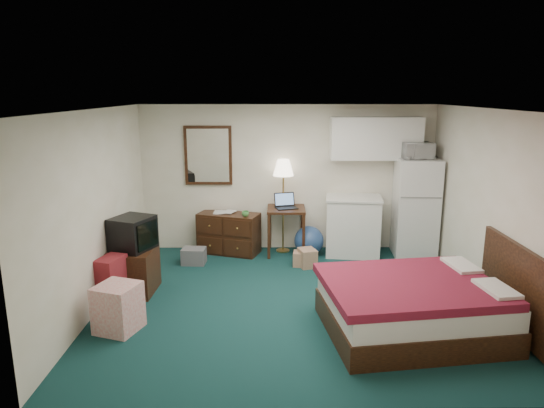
{
  "coord_description": "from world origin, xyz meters",
  "views": [
    {
      "loc": [
        -0.32,
        -5.97,
        2.71
      ],
      "look_at": [
        -0.28,
        0.43,
        1.22
      ],
      "focal_mm": 32.0,
      "sensor_mm": 36.0,
      "label": 1
    }
  ],
  "objects_px": {
    "kitchen_counter": "(353,226)",
    "tv_stand": "(132,271)",
    "dresser": "(229,233)",
    "desk": "(286,231)",
    "bed": "(412,307)",
    "floor_lamp": "(283,206)",
    "suitcase": "(112,282)",
    "fridge": "(415,207)"
  },
  "relations": [
    {
      "from": "kitchen_counter",
      "to": "tv_stand",
      "type": "height_order",
      "value": "kitchen_counter"
    },
    {
      "from": "dresser",
      "to": "desk",
      "type": "xyz_separation_m",
      "value": [
        0.98,
        -0.05,
        0.05
      ]
    },
    {
      "from": "dresser",
      "to": "bed",
      "type": "xyz_separation_m",
      "value": [
        2.33,
        -2.85,
        -0.04
      ]
    },
    {
      "from": "dresser",
      "to": "bed",
      "type": "relative_size",
      "value": 0.53
    },
    {
      "from": "floor_lamp",
      "to": "bed",
      "type": "bearing_deg",
      "value": -64.4
    },
    {
      "from": "kitchen_counter",
      "to": "tv_stand",
      "type": "distance_m",
      "value": 3.67
    },
    {
      "from": "desk",
      "to": "kitchen_counter",
      "type": "distance_m",
      "value": 1.13
    },
    {
      "from": "floor_lamp",
      "to": "suitcase",
      "type": "relative_size",
      "value": 2.44
    },
    {
      "from": "kitchen_counter",
      "to": "suitcase",
      "type": "bearing_deg",
      "value": -141.52
    },
    {
      "from": "kitchen_counter",
      "to": "fridge",
      "type": "distance_m",
      "value": 1.09
    },
    {
      "from": "floor_lamp",
      "to": "desk",
      "type": "height_order",
      "value": "floor_lamp"
    },
    {
      "from": "desk",
      "to": "fridge",
      "type": "bearing_deg",
      "value": 0.08
    },
    {
      "from": "desk",
      "to": "kitchen_counter",
      "type": "height_order",
      "value": "kitchen_counter"
    },
    {
      "from": "floor_lamp",
      "to": "bed",
      "type": "relative_size",
      "value": 0.83
    },
    {
      "from": "dresser",
      "to": "floor_lamp",
      "type": "xyz_separation_m",
      "value": [
        0.93,
        0.07,
        0.45
      ]
    },
    {
      "from": "desk",
      "to": "fridge",
      "type": "distance_m",
      "value": 2.2
    },
    {
      "from": "suitcase",
      "to": "dresser",
      "type": "bearing_deg",
      "value": 74.48
    },
    {
      "from": "kitchen_counter",
      "to": "floor_lamp",
      "type": "bearing_deg",
      "value": -179.04
    },
    {
      "from": "fridge",
      "to": "tv_stand",
      "type": "bearing_deg",
      "value": -155.79
    },
    {
      "from": "floor_lamp",
      "to": "suitcase",
      "type": "distance_m",
      "value": 3.18
    },
    {
      "from": "floor_lamp",
      "to": "desk",
      "type": "distance_m",
      "value": 0.42
    },
    {
      "from": "floor_lamp",
      "to": "suitcase",
      "type": "height_order",
      "value": "floor_lamp"
    },
    {
      "from": "kitchen_counter",
      "to": "tv_stand",
      "type": "xyz_separation_m",
      "value": [
        -3.3,
        -1.6,
        -0.18
      ]
    },
    {
      "from": "dresser",
      "to": "bed",
      "type": "height_order",
      "value": "dresser"
    },
    {
      "from": "fridge",
      "to": "suitcase",
      "type": "distance_m",
      "value": 4.93
    },
    {
      "from": "fridge",
      "to": "suitcase",
      "type": "xyz_separation_m",
      "value": [
        -4.47,
        -2.02,
        -0.49
      ]
    },
    {
      "from": "fridge",
      "to": "suitcase",
      "type": "relative_size",
      "value": 2.5
    },
    {
      "from": "desk",
      "to": "tv_stand",
      "type": "distance_m",
      "value": 2.71
    },
    {
      "from": "dresser",
      "to": "fridge",
      "type": "height_order",
      "value": "fridge"
    },
    {
      "from": "kitchen_counter",
      "to": "fridge",
      "type": "bearing_deg",
      "value": 6.07
    },
    {
      "from": "desk",
      "to": "suitcase",
      "type": "distance_m",
      "value": 3.1
    },
    {
      "from": "bed",
      "to": "tv_stand",
      "type": "relative_size",
      "value": 2.89
    },
    {
      "from": "dresser",
      "to": "suitcase",
      "type": "distance_m",
      "value": 2.5
    },
    {
      "from": "suitcase",
      "to": "floor_lamp",
      "type": "bearing_deg",
      "value": 60.73
    },
    {
      "from": "desk",
      "to": "fridge",
      "type": "relative_size",
      "value": 0.49
    },
    {
      "from": "floor_lamp",
      "to": "fridge",
      "type": "xyz_separation_m",
      "value": [
        2.21,
        -0.17,
        0.02
      ]
    },
    {
      "from": "dresser",
      "to": "fridge",
      "type": "distance_m",
      "value": 3.17
    },
    {
      "from": "kitchen_counter",
      "to": "suitcase",
      "type": "xyz_separation_m",
      "value": [
        -3.44,
        -2.05,
        -0.15
      ]
    },
    {
      "from": "bed",
      "to": "suitcase",
      "type": "height_order",
      "value": "suitcase"
    },
    {
      "from": "fridge",
      "to": "bed",
      "type": "relative_size",
      "value": 0.85
    },
    {
      "from": "dresser",
      "to": "desk",
      "type": "relative_size",
      "value": 1.27
    },
    {
      "from": "desk",
      "to": "bed",
      "type": "height_order",
      "value": "desk"
    }
  ]
}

